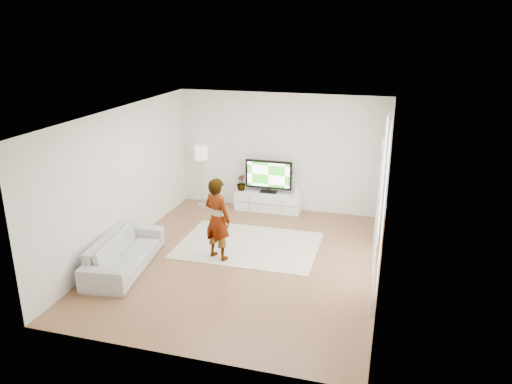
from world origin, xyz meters
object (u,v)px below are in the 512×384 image
(floor_lamp, at_px, (201,155))
(rug, at_px, (248,245))
(player, at_px, (217,219))
(media_console, at_px, (268,201))
(sofa, at_px, (124,252))
(television, at_px, (269,175))

(floor_lamp, bearing_deg, rug, -48.31)
(floor_lamp, bearing_deg, player, -62.79)
(media_console, height_order, rug, media_console)
(sofa, xyz_separation_m, floor_lamp, (0.12, 3.57, 0.96))
(sofa, height_order, floor_lamp, floor_lamp)
(rug, bearing_deg, floor_lamp, 131.69)
(media_console, relative_size, television, 1.41)
(television, relative_size, player, 0.71)
(rug, bearing_deg, media_console, 93.51)
(player, bearing_deg, floor_lamp, -40.23)
(player, bearing_deg, television, -72.74)
(media_console, height_order, television, television)
(media_console, xyz_separation_m, floor_lamp, (-1.67, -0.06, 1.04))
(player, height_order, sofa, player)
(media_console, distance_m, rug, 2.10)
(rug, xyz_separation_m, player, (-0.39, -0.72, 0.81))
(player, xyz_separation_m, floor_lamp, (-1.40, 2.73, 0.46))
(media_console, distance_m, sofa, 4.05)
(media_console, xyz_separation_m, television, (0.00, 0.03, 0.65))
(floor_lamp, bearing_deg, media_console, 2.23)
(media_console, relative_size, sofa, 0.75)
(rug, relative_size, player, 1.75)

